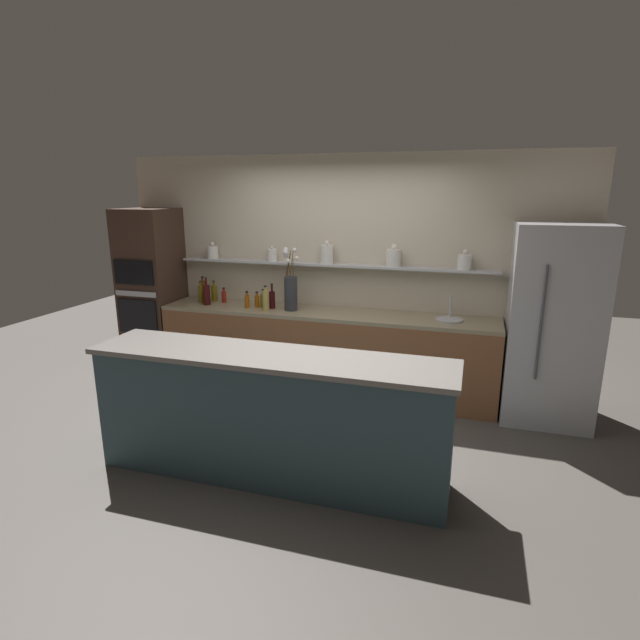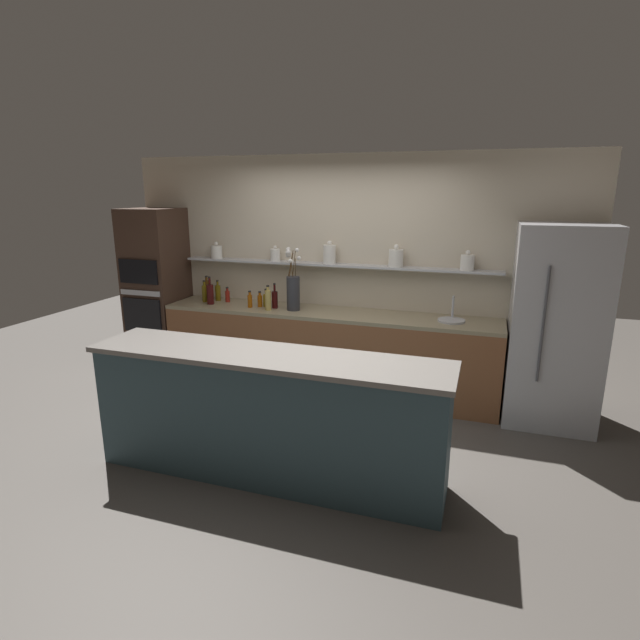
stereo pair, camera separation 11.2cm
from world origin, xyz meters
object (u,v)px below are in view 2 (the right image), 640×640
object	(u,v)px
refrigerator	(555,327)
bottle_sauce_8	(250,300)
bottle_oil_0	(218,292)
bottle_oil_2	(205,293)
flower_vase	(293,290)
oven_tower	(157,292)
bottle_spirit_1	(207,289)
sink_fixture	(451,319)
bottle_spirit_3	(268,300)
bottle_sauce_9	(228,296)
bottle_wine_4	(210,294)
bottle_sauce_10	(260,300)
bottle_oil_6	(266,300)
bottle_oil_7	(211,295)
bottle_wine_5	(275,299)

from	to	relation	value
refrigerator	bottle_sauce_8	xyz separation A→B (m)	(-3.18, -0.04, 0.04)
bottle_oil_0	bottle_oil_2	xyz separation A→B (m)	(-0.11, -0.12, 0.01)
flower_vase	bottle_sauce_8	bearing A→B (deg)	-175.85
oven_tower	bottle_spirit_1	world-z (taller)	oven_tower
sink_fixture	bottle_spirit_3	bearing A→B (deg)	-175.73
refrigerator	bottle_sauce_9	bearing A→B (deg)	177.92
sink_fixture	bottle_sauce_8	world-z (taller)	sink_fixture
bottle_oil_0	bottle_wine_4	xyz separation A→B (m)	(0.02, -0.21, 0.02)
bottle_spirit_3	bottle_sauce_10	distance (m)	0.20
oven_tower	bottle_spirit_1	distance (m)	0.62
bottle_oil_0	bottle_oil_6	size ratio (longest dim) A/B	1.18
bottle_sauce_9	bottle_sauce_10	world-z (taller)	same
flower_vase	bottle_wine_4	size ratio (longest dim) A/B	2.13
oven_tower	bottle_sauce_8	xyz separation A→B (m)	(1.30, -0.08, -0.00)
bottle_wine_4	bottle_oil_7	xyz separation A→B (m)	(-0.04, 0.08, -0.04)
bottle_oil_6	bottle_oil_7	distance (m)	0.72
bottle_oil_2	bottle_oil_7	bearing A→B (deg)	-7.31
bottle_oil_2	bottle_wine_5	bearing A→B (deg)	-2.25
bottle_spirit_1	bottle_sauce_10	size ratio (longest dim) A/B	1.59
oven_tower	bottle_wine_5	xyz separation A→B (m)	(1.58, -0.02, 0.02)
bottle_spirit_3	bottle_sauce_10	size ratio (longest dim) A/B	1.55
bottle_oil_2	bottle_wine_4	distance (m)	0.16
refrigerator	bottle_sauce_10	xyz separation A→B (m)	(-3.09, 0.02, 0.03)
flower_vase	bottle_sauce_8	xyz separation A→B (m)	(-0.51, -0.04, -0.15)
refrigerator	flower_vase	world-z (taller)	refrigerator
bottle_oil_2	bottle_wine_4	world-z (taller)	bottle_wine_4
bottle_oil_0	bottle_wine_4	bearing A→B (deg)	-85.19
sink_fixture	bottle_sauce_10	size ratio (longest dim) A/B	1.53
bottle_oil_2	bottle_wine_5	xyz separation A→B (m)	(0.93, -0.04, -0.00)
refrigerator	bottle_oil_7	xyz separation A→B (m)	(-3.74, 0.04, 0.04)
oven_tower	bottle_wine_5	world-z (taller)	oven_tower
bottle_oil_0	sink_fixture	bearing A→B (deg)	-2.51
bottle_oil_0	bottle_oil_7	bearing A→B (deg)	-99.32
flower_vase	bottle_sauce_9	xyz separation A→B (m)	(-0.89, 0.13, -0.16)
bottle_sauce_8	oven_tower	bearing A→B (deg)	176.59
refrigerator	bottle_sauce_10	size ratio (longest dim) A/B	10.71
bottle_oil_0	bottle_oil_2	world-z (taller)	bottle_oil_2
sink_fixture	bottle_spirit_1	bearing A→B (deg)	176.95
bottle_spirit_3	bottle_sauce_8	bearing A→B (deg)	167.36
bottle_oil_0	bottle_oil_6	world-z (taller)	bottle_oil_0
refrigerator	bottle_oil_0	world-z (taller)	refrigerator
bottle_oil_2	bottle_spirit_3	xyz separation A→B (m)	(0.90, -0.15, 0.01)
bottle_oil_2	bottle_spirit_3	bearing A→B (deg)	-9.58
bottle_oil_0	flower_vase	bearing A→B (deg)	-9.43
bottle_oil_0	bottle_spirit_3	xyz separation A→B (m)	(0.78, -0.27, 0.02)
bottle_spirit_1	bottle_oil_6	world-z (taller)	bottle_spirit_1
bottle_wine_4	bottle_spirit_1	bearing A→B (deg)	127.87
flower_vase	bottle_spirit_1	bearing A→B (deg)	170.24
oven_tower	bottle_oil_6	bearing A→B (deg)	0.17
flower_vase	bottle_oil_7	xyz separation A→B (m)	(-1.07, 0.05, -0.15)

